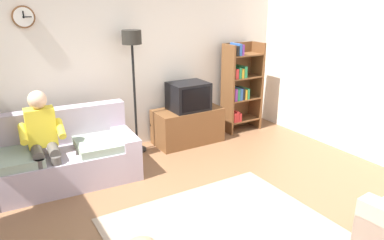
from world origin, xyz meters
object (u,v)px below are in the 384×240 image
at_px(couch, 60,159).
at_px(person_on_couch, 43,136).
at_px(bookshelf, 239,86).
at_px(tv, 188,96).
at_px(tv_stand, 188,126).
at_px(floor_lamp, 133,58).

bearing_deg(couch, person_on_couch, -148.92).
bearing_deg(bookshelf, tv, -175.05).
xyz_separation_m(tv_stand, person_on_couch, (-2.28, -0.44, 0.41)).
distance_m(couch, tv, 2.17).
bearing_deg(bookshelf, person_on_couch, -171.37).
distance_m(tv, floor_lamp, 1.09).
relative_size(tv_stand, person_on_couch, 0.89).
xyz_separation_m(bookshelf, person_on_couch, (-3.37, -0.51, -0.10)).
distance_m(tv_stand, floor_lamp, 1.45).
distance_m(couch, tv_stand, 2.12).
bearing_deg(couch, tv, 8.33).
distance_m(couch, person_on_couch, 0.44).
bearing_deg(tv_stand, person_on_couch, -169.04).
relative_size(couch, bookshelf, 1.25).
relative_size(couch, tv_stand, 1.77).
relative_size(tv, floor_lamp, 0.32).
height_order(tv, bookshelf, bookshelf).
bearing_deg(person_on_couch, couch, 31.08).
xyz_separation_m(tv_stand, floor_lamp, (-0.86, 0.10, 1.16)).
bearing_deg(floor_lamp, bookshelf, -0.84).
bearing_deg(person_on_couch, floor_lamp, 20.88).
xyz_separation_m(couch, floor_lamp, (1.23, 0.43, 1.14)).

